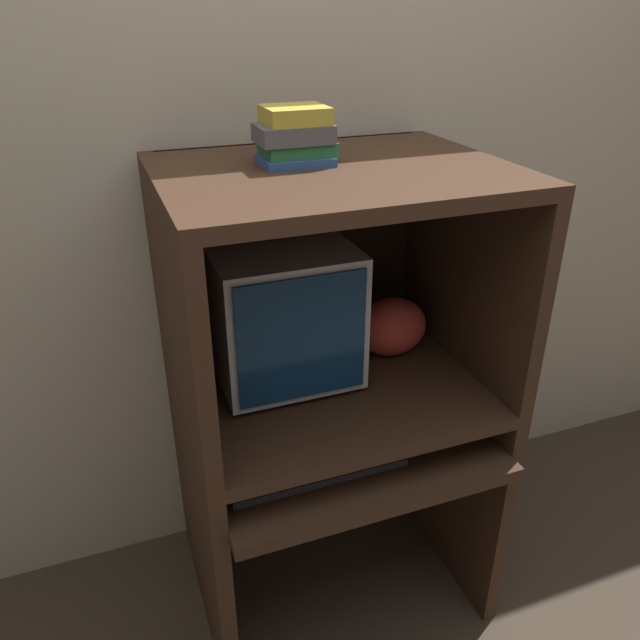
{
  "coord_description": "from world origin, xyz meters",
  "views": [
    {
      "loc": [
        -0.55,
        -1.03,
        1.7
      ],
      "look_at": [
        -0.04,
        0.33,
        0.96
      ],
      "focal_mm": 35.0,
      "sensor_mm": 36.0,
      "label": 1
    }
  ],
  "objects": [
    {
      "name": "mouse",
      "position": [
        0.16,
        0.12,
        0.65
      ],
      "size": [
        0.06,
        0.04,
        0.03
      ],
      "color": "#28282B",
      "rests_on": "desk_base"
    },
    {
      "name": "book_stack",
      "position": [
        -0.08,
        0.39,
        1.42
      ],
      "size": [
        0.18,
        0.14,
        0.13
      ],
      "color": "navy",
      "rests_on": "hutch_upper"
    },
    {
      "name": "hutch_upper",
      "position": [
        0.0,
        0.36,
        1.15
      ],
      "size": [
        0.83,
        0.66,
        0.59
      ],
      "color": "#382316",
      "rests_on": "desk_monitor_shelf"
    },
    {
      "name": "wall_back",
      "position": [
        0.0,
        0.72,
        1.3
      ],
      "size": [
        6.0,
        0.06,
        2.6
      ],
      "color": "#B2A893",
      "rests_on": "ground_plane"
    },
    {
      "name": "keyboard",
      "position": [
        -0.12,
        0.14,
        0.65
      ],
      "size": [
        0.46,
        0.14,
        0.03
      ],
      "color": "#2D2D30",
      "rests_on": "desk_base"
    },
    {
      "name": "desk_monitor_shelf",
      "position": [
        0.0,
        0.33,
        0.73
      ],
      "size": [
        0.83,
        0.66,
        0.12
      ],
      "color": "#382316",
      "rests_on": "desk_base"
    },
    {
      "name": "desk_base",
      "position": [
        0.0,
        0.29,
        0.39
      ],
      "size": [
        0.83,
        0.71,
        0.64
      ],
      "color": "#382316",
      "rests_on": "ground_plane"
    },
    {
      "name": "crt_monitor",
      "position": [
        -0.12,
        0.43,
        0.96
      ],
      "size": [
        0.37,
        0.4,
        0.38
      ],
      "color": "#B2B2B7",
      "rests_on": "desk_monitor_shelf"
    },
    {
      "name": "snack_bag",
      "position": [
        0.22,
        0.41,
        0.85
      ],
      "size": [
        0.21,
        0.16,
        0.17
      ],
      "color": "#BC382D",
      "rests_on": "desk_monitor_shelf"
    }
  ]
}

